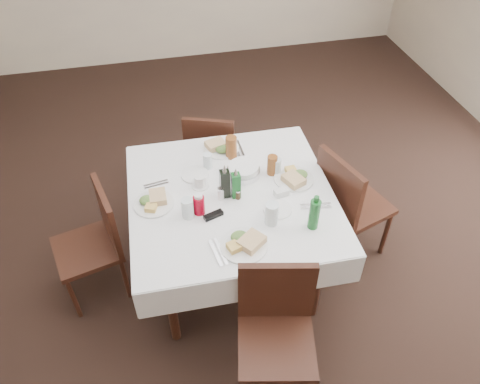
{
  "coord_description": "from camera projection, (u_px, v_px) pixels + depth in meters",
  "views": [
    {
      "loc": [
        -0.36,
        -2.1,
        2.77
      ],
      "look_at": [
        0.12,
        -0.02,
        0.8
      ],
      "focal_mm": 35.0,
      "sensor_mm": 36.0,
      "label": 1
    }
  ],
  "objects": [
    {
      "name": "coffee_mug",
      "position": [
        200.0,
        182.0,
        2.98
      ],
      "size": [
        0.11,
        0.11,
        0.08
      ],
      "color": "white",
      "rests_on": "dining_table"
    },
    {
      "name": "chair_east",
      "position": [
        346.0,
        201.0,
        3.25
      ],
      "size": [
        0.54,
        0.54,
        0.91
      ],
      "color": "black",
      "rests_on": "ground"
    },
    {
      "name": "oil_cruet_dark",
      "position": [
        225.0,
        183.0,
        2.87
      ],
      "size": [
        0.06,
        0.06,
        0.25
      ],
      "color": "black",
      "rests_on": "dining_table"
    },
    {
      "name": "green_bottle",
      "position": [
        314.0,
        214.0,
        2.67
      ],
      "size": [
        0.06,
        0.06,
        0.24
      ],
      "color": "#165C21",
      "rests_on": "dining_table"
    },
    {
      "name": "sunglasses",
      "position": [
        213.0,
        215.0,
        2.79
      ],
      "size": [
        0.13,
        0.07,
        0.03
      ],
      "color": "black",
      "rests_on": "dining_table"
    },
    {
      "name": "chair_north",
      "position": [
        212.0,
        150.0,
        3.75
      ],
      "size": [
        0.5,
        0.5,
        0.83
      ],
      "color": "black",
      "rests_on": "ground"
    },
    {
      "name": "pepper_shaker",
      "position": [
        238.0,
        194.0,
        2.9
      ],
      "size": [
        0.03,
        0.03,
        0.07
      ],
      "color": "#3E2E18",
      "rests_on": "dining_table"
    },
    {
      "name": "iced_tea_b",
      "position": [
        272.0,
        165.0,
        3.05
      ],
      "size": [
        0.07,
        0.07,
        0.14
      ],
      "color": "brown",
      "rests_on": "dining_table"
    },
    {
      "name": "salt_shaker",
      "position": [
        221.0,
        193.0,
        2.89
      ],
      "size": [
        0.04,
        0.04,
        0.09
      ],
      "color": "white",
      "rests_on": "dining_table"
    },
    {
      "name": "cutlery_n",
      "position": [
        238.0,
        148.0,
        3.29
      ],
      "size": [
        0.05,
        0.19,
        0.01
      ],
      "color": "silver",
      "rests_on": "dining_table"
    },
    {
      "name": "chair_west",
      "position": [
        97.0,
        238.0,
        3.05
      ],
      "size": [
        0.49,
        0.49,
        0.85
      ],
      "color": "black",
      "rests_on": "ground"
    },
    {
      "name": "cutlery_s",
      "position": [
        218.0,
        252.0,
        2.59
      ],
      "size": [
        0.08,
        0.21,
        0.01
      ],
      "color": "silver",
      "rests_on": "dining_table"
    },
    {
      "name": "water_w",
      "position": [
        188.0,
        208.0,
        2.76
      ],
      "size": [
        0.07,
        0.07,
        0.13
      ],
      "color": "silver",
      "rests_on": "dining_table"
    },
    {
      "name": "water_e",
      "position": [
        276.0,
        166.0,
        3.06
      ],
      "size": [
        0.06,
        0.06,
        0.11
      ],
      "color": "silver",
      "rests_on": "dining_table"
    },
    {
      "name": "ground_plane",
      "position": [
        224.0,
        273.0,
        3.44
      ],
      "size": [
        7.0,
        7.0,
        0.0
      ],
      "primitive_type": "plane",
      "color": "black"
    },
    {
      "name": "meal_west",
      "position": [
        154.0,
        201.0,
        2.87
      ],
      "size": [
        0.25,
        0.25,
        0.05
      ],
      "color": "white",
      "rests_on": "dining_table"
    },
    {
      "name": "water_s",
      "position": [
        272.0,
        214.0,
        2.72
      ],
      "size": [
        0.08,
        0.08,
        0.15
      ],
      "color": "silver",
      "rests_on": "dining_table"
    },
    {
      "name": "sugar_caddy",
      "position": [
        281.0,
        192.0,
        2.93
      ],
      "size": [
        0.1,
        0.07,
        0.05
      ],
      "color": "white",
      "rests_on": "dining_table"
    },
    {
      "name": "dining_table",
      "position": [
        232.0,
        204.0,
        3.0
      ],
      "size": [
        1.32,
        1.32,
        0.76
      ],
      "color": "black",
      "rests_on": "ground"
    },
    {
      "name": "meal_south",
      "position": [
        244.0,
        243.0,
        2.62
      ],
      "size": [
        0.27,
        0.27,
        0.06
      ],
      "color": "white",
      "rests_on": "dining_table"
    },
    {
      "name": "room_shell",
      "position": [
        216.0,
        56.0,
        2.28
      ],
      "size": [
        6.04,
        7.04,
        2.8
      ],
      "color": "#C1B19D",
      "rests_on": "ground"
    },
    {
      "name": "meal_east",
      "position": [
        295.0,
        178.0,
        3.03
      ],
      "size": [
        0.26,
        0.26,
        0.06
      ],
      "color": "white",
      "rests_on": "dining_table"
    },
    {
      "name": "chair_south",
      "position": [
        276.0,
        324.0,
        2.56
      ],
      "size": [
        0.5,
        0.5,
        0.88
      ],
      "color": "black",
      "rests_on": "ground"
    },
    {
      "name": "side_plate_b",
      "position": [
        277.0,
        209.0,
        2.84
      ],
      "size": [
        0.17,
        0.17,
        0.01
      ],
      "color": "white",
      "rests_on": "dining_table"
    },
    {
      "name": "bread_basket",
      "position": [
        243.0,
        170.0,
        3.07
      ],
      "size": [
        0.22,
        0.22,
        0.07
      ],
      "color": "silver",
      "rests_on": "dining_table"
    },
    {
      "name": "cutlery_e",
      "position": [
        316.0,
        206.0,
        2.86
      ],
      "size": [
        0.19,
        0.07,
        0.01
      ],
      "color": "silver",
      "rests_on": "dining_table"
    },
    {
      "name": "cutlery_w",
      "position": [
        156.0,
        184.0,
        3.01
      ],
      "size": [
        0.16,
        0.06,
        0.01
      ],
      "color": "silver",
      "rests_on": "dining_table"
    },
    {
      "name": "side_plate_a",
      "position": [
        195.0,
        175.0,
        3.08
      ],
      "size": [
        0.18,
        0.18,
        0.01
      ],
      "color": "white",
      "rests_on": "dining_table"
    },
    {
      "name": "meal_north",
      "position": [
        220.0,
        147.0,
        3.27
      ],
      "size": [
        0.25,
        0.25,
        0.05
      ],
      "color": "white",
      "rests_on": "dining_table"
    },
    {
      "name": "oil_cruet_green",
      "position": [
        236.0,
        184.0,
        2.87
      ],
      "size": [
        0.05,
        0.05,
        0.22
      ],
      "color": "#165C21",
      "rests_on": "dining_table"
    },
    {
      "name": "iced_tea_a",
      "position": [
        231.0,
        147.0,
        3.17
      ],
      "size": [
        0.08,
        0.08,
        0.16
      ],
      "color": "brown",
      "rests_on": "dining_table"
    },
    {
      "name": "water_n",
      "position": [
        208.0,
        161.0,
        3.11
      ],
      "size": [
        0.06,
        0.06,
        0.11
      ],
      "color": "silver",
      "rests_on": "dining_table"
    },
    {
      "name": "ketchup_bottle",
      "position": [
        199.0,
        204.0,
        2.78
      ],
      "size": [
        0.07,
        0.07,
        0.15
      ],
      "color": "#9F0016",
      "rests_on": "dining_table"
    }
  ]
}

